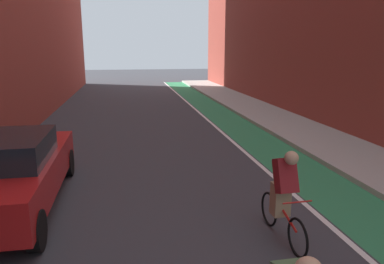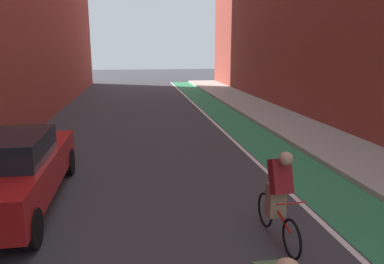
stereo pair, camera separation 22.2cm
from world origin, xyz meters
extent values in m
plane|color=#38383D|center=(0.00, 16.47, 0.00)|extent=(90.05, 90.05, 0.00)
cube|color=#2D8451|center=(3.50, 18.47, 0.00)|extent=(1.60, 40.93, 0.00)
cube|color=white|center=(2.60, 18.47, 0.00)|extent=(0.12, 40.93, 0.00)
cube|color=#A8A59E|center=(5.57, 18.47, 0.07)|extent=(2.54, 40.93, 0.14)
cube|color=red|center=(-3.25, 11.56, 0.68)|extent=(1.81, 4.68, 0.70)
cube|color=black|center=(-3.25, 11.33, 1.26)|extent=(1.57, 1.97, 0.55)
cylinder|color=black|center=(-4.07, 13.34, 0.33)|extent=(0.23, 0.66, 0.66)
cylinder|color=black|center=(-2.46, 13.36, 0.33)|extent=(0.23, 0.66, 0.66)
cylinder|color=black|center=(-2.43, 9.79, 0.33)|extent=(0.23, 0.66, 0.66)
torus|color=black|center=(1.55, 8.90, 0.31)|extent=(0.07, 0.62, 0.62)
torus|color=black|center=(1.51, 9.95, 0.31)|extent=(0.07, 0.62, 0.62)
cylinder|color=red|center=(1.53, 9.42, 0.53)|extent=(0.08, 0.96, 0.33)
cylinder|color=red|center=(1.52, 9.60, 0.61)|extent=(0.04, 0.12, 0.55)
cylinder|color=red|center=(1.55, 8.97, 0.86)|extent=(0.48, 0.04, 0.02)
cube|color=tan|center=(1.52, 9.53, 0.68)|extent=(0.29, 0.25, 0.56)
cube|color=maroon|center=(1.53, 9.40, 1.14)|extent=(0.34, 0.41, 0.60)
sphere|color=tan|center=(1.54, 9.24, 1.48)|extent=(0.22, 0.22, 0.22)
cube|color=#4C7247|center=(1.52, 9.52, 1.16)|extent=(0.27, 0.28, 0.39)
camera|label=1|loc=(-0.93, 4.19, 3.13)|focal=34.15mm
camera|label=2|loc=(-0.71, 4.15, 3.13)|focal=34.15mm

